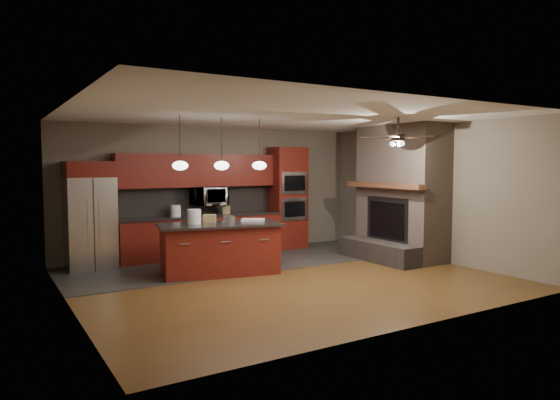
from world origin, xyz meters
TOP-DOWN VIEW (x-y plane):
  - ground at (0.00, 0.00)m, footprint 7.00×7.00m
  - ceiling at (0.00, 0.00)m, footprint 7.00×6.00m
  - back_wall at (0.00, 3.00)m, footprint 7.00×0.02m
  - right_wall at (3.50, 0.00)m, footprint 0.02×6.00m
  - left_wall at (-3.50, 0.00)m, footprint 0.02×6.00m
  - slate_tile_patch at (0.00, 1.80)m, footprint 7.00×2.40m
  - fireplace_column at (3.04, 0.40)m, footprint 1.30×2.10m
  - back_cabinetry at (-0.48, 2.74)m, footprint 3.59×0.64m
  - oven_tower at (1.70, 2.69)m, footprint 0.80×0.63m
  - microwave at (-0.27, 2.75)m, footprint 0.73×0.41m
  - refrigerator at (-2.75, 2.62)m, footprint 0.87×0.75m
  - kitchen_island at (-0.84, 0.94)m, footprint 2.33×1.38m
  - white_bucket at (-1.26, 1.10)m, footprint 0.32×0.32m
  - paint_can at (-0.69, 0.86)m, footprint 0.24×0.24m
  - paint_tray at (-0.15, 0.95)m, footprint 0.51×0.48m
  - cardboard_box at (-0.93, 1.18)m, footprint 0.28×0.26m
  - counter_bucket at (-1.04, 2.70)m, footprint 0.24×0.24m
  - counter_box at (0.08, 2.65)m, footprint 0.20×0.17m
  - pendant_left at (-1.65, 0.70)m, footprint 0.26×0.26m
  - pendant_center at (-0.90, 0.70)m, footprint 0.26×0.26m
  - pendant_right at (-0.15, 0.70)m, footprint 0.26×0.26m
  - ceiling_fan at (1.80, -0.80)m, footprint 1.27×1.33m

SIDE VIEW (x-z plane):
  - ground at x=0.00m, z-range 0.00..0.00m
  - slate_tile_patch at x=0.00m, z-range 0.00..0.01m
  - kitchen_island at x=-0.84m, z-range 0.01..0.93m
  - back_cabinetry at x=-0.48m, z-range -0.21..1.99m
  - paint_tray at x=-0.15m, z-range 0.92..0.96m
  - paint_can at x=-0.69m, z-range 0.92..1.05m
  - counter_box at x=0.08m, z-range 0.90..1.08m
  - cardboard_box at x=-0.93m, z-range 0.92..1.06m
  - counter_bucket at x=-1.04m, z-range 0.90..1.13m
  - refrigerator at x=-2.75m, z-range 0.00..2.04m
  - white_bucket at x=-1.26m, z-range 0.92..1.18m
  - oven_tower at x=1.70m, z-range 0.00..2.38m
  - fireplace_column at x=3.04m, z-range -0.10..2.70m
  - microwave at x=-0.27m, z-range 1.05..1.55m
  - back_wall at x=0.00m, z-range 0.00..2.80m
  - right_wall at x=3.50m, z-range 0.00..2.80m
  - left_wall at x=-3.50m, z-range 0.00..2.80m
  - pendant_left at x=-1.65m, z-range 1.51..2.42m
  - pendant_center at x=-0.90m, z-range 1.51..2.42m
  - pendant_right at x=-0.15m, z-range 1.51..2.42m
  - ceiling_fan at x=1.80m, z-range 2.25..2.66m
  - ceiling at x=0.00m, z-range 2.79..2.81m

